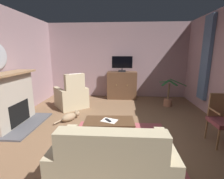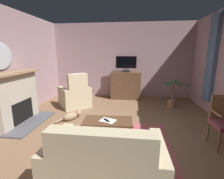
{
  "view_description": "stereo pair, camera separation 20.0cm",
  "coord_description": "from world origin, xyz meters",
  "px_view_note": "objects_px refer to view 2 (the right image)",
  "views": [
    {
      "loc": [
        0.22,
        -3.16,
        1.73
      ],
      "look_at": [
        -0.01,
        0.35,
        0.94
      ],
      "focal_mm": 26.18,
      "sensor_mm": 36.0,
      "label": 1
    },
    {
      "loc": [
        0.42,
        -3.14,
        1.73
      ],
      "look_at": [
        -0.01,
        0.35,
        0.94
      ],
      "focal_mm": 26.18,
      "sensor_mm": 36.0,
      "label": 2
    }
  ],
  "objects_px": {
    "television": "(126,64)",
    "coffee_table": "(108,123)",
    "sofa_floral": "(106,166)",
    "potted_plant_tall_palm_by_window": "(172,100)",
    "tv_remote": "(107,120)",
    "folded_newspaper": "(108,120)",
    "tv_cabinet": "(126,86)",
    "fireplace": "(16,100)",
    "armchair_by_fireplace": "(75,96)",
    "cat": "(72,116)",
    "wall_mirror_oval": "(0,56)"
  },
  "relations": [
    {
      "from": "wall_mirror_oval",
      "to": "cat",
      "type": "xyz_separation_m",
      "value": [
        1.51,
        0.37,
        -1.55
      ]
    },
    {
      "from": "wall_mirror_oval",
      "to": "sofa_floral",
      "type": "bearing_deg",
      "value": -32.2
    },
    {
      "from": "coffee_table",
      "to": "potted_plant_tall_palm_by_window",
      "type": "relative_size",
      "value": 1.1
    },
    {
      "from": "potted_plant_tall_palm_by_window",
      "to": "fireplace",
      "type": "bearing_deg",
      "value": -157.2
    },
    {
      "from": "television",
      "to": "cat",
      "type": "distance_m",
      "value": 2.86
    },
    {
      "from": "fireplace",
      "to": "cat",
      "type": "height_order",
      "value": "fireplace"
    },
    {
      "from": "coffee_table",
      "to": "cat",
      "type": "distance_m",
      "value": 1.45
    },
    {
      "from": "television",
      "to": "coffee_table",
      "type": "bearing_deg",
      "value": -94.11
    },
    {
      "from": "tv_cabinet",
      "to": "sofa_floral",
      "type": "relative_size",
      "value": 0.75
    },
    {
      "from": "cat",
      "to": "coffee_table",
      "type": "bearing_deg",
      "value": -39.36
    },
    {
      "from": "folded_newspaper",
      "to": "coffee_table",
      "type": "bearing_deg",
      "value": 120.38
    },
    {
      "from": "television",
      "to": "coffee_table",
      "type": "xyz_separation_m",
      "value": [
        -0.22,
        -3.11,
        -0.97
      ]
    },
    {
      "from": "fireplace",
      "to": "armchair_by_fireplace",
      "type": "height_order",
      "value": "fireplace"
    },
    {
      "from": "fireplace",
      "to": "potted_plant_tall_palm_by_window",
      "type": "xyz_separation_m",
      "value": [
        4.12,
        1.73,
        -0.36
      ]
    },
    {
      "from": "tv_remote",
      "to": "folded_newspaper",
      "type": "relative_size",
      "value": 0.57
    },
    {
      "from": "wall_mirror_oval",
      "to": "cat",
      "type": "bearing_deg",
      "value": 13.71
    },
    {
      "from": "television",
      "to": "sofa_floral",
      "type": "distance_m",
      "value": 4.44
    },
    {
      "from": "coffee_table",
      "to": "wall_mirror_oval",
      "type": "bearing_deg",
      "value": 168.42
    },
    {
      "from": "wall_mirror_oval",
      "to": "fireplace",
      "type": "bearing_deg",
      "value": 0.0
    },
    {
      "from": "television",
      "to": "tv_remote",
      "type": "bearing_deg",
      "value": -94.5
    },
    {
      "from": "sofa_floral",
      "to": "potted_plant_tall_palm_by_window",
      "type": "bearing_deg",
      "value": 65.12
    },
    {
      "from": "wall_mirror_oval",
      "to": "television",
      "type": "xyz_separation_m",
      "value": [
        2.83,
        2.58,
        -0.32
      ]
    },
    {
      "from": "coffee_table",
      "to": "tv_remote",
      "type": "xyz_separation_m",
      "value": [
        -0.02,
        -0.02,
        0.06
      ]
    },
    {
      "from": "fireplace",
      "to": "tv_remote",
      "type": "xyz_separation_m",
      "value": [
        2.34,
        -0.56,
        -0.18
      ]
    },
    {
      "from": "cat",
      "to": "folded_newspaper",
      "type": "bearing_deg",
      "value": -39.76
    },
    {
      "from": "sofa_floral",
      "to": "armchair_by_fireplace",
      "type": "distance_m",
      "value": 3.51
    },
    {
      "from": "folded_newspaper",
      "to": "sofa_floral",
      "type": "bearing_deg",
      "value": -61.98
    },
    {
      "from": "coffee_table",
      "to": "folded_newspaper",
      "type": "xyz_separation_m",
      "value": [
        0.0,
        -0.02,
        0.05
      ]
    },
    {
      "from": "tv_remote",
      "to": "potted_plant_tall_palm_by_window",
      "type": "relative_size",
      "value": 0.19
    },
    {
      "from": "potted_plant_tall_palm_by_window",
      "to": "tv_cabinet",
      "type": "bearing_deg",
      "value": 149.6
    },
    {
      "from": "wall_mirror_oval",
      "to": "folded_newspaper",
      "type": "distance_m",
      "value": 2.94
    },
    {
      "from": "cat",
      "to": "tv_cabinet",
      "type": "bearing_deg",
      "value": 59.72
    },
    {
      "from": "television",
      "to": "armchair_by_fireplace",
      "type": "height_order",
      "value": "television"
    },
    {
      "from": "wall_mirror_oval",
      "to": "armchair_by_fireplace",
      "type": "height_order",
      "value": "wall_mirror_oval"
    },
    {
      "from": "tv_remote",
      "to": "folded_newspaper",
      "type": "height_order",
      "value": "tv_remote"
    },
    {
      "from": "tv_remote",
      "to": "folded_newspaper",
      "type": "xyz_separation_m",
      "value": [
        0.03,
        0.01,
        -0.01
      ]
    },
    {
      "from": "fireplace",
      "to": "cat",
      "type": "distance_m",
      "value": 1.41
    },
    {
      "from": "tv_cabinet",
      "to": "armchair_by_fireplace",
      "type": "distance_m",
      "value": 2.01
    },
    {
      "from": "potted_plant_tall_palm_by_window",
      "to": "television",
      "type": "bearing_deg",
      "value": 151.09
    },
    {
      "from": "wall_mirror_oval",
      "to": "television",
      "type": "height_order",
      "value": "wall_mirror_oval"
    },
    {
      "from": "tv_cabinet",
      "to": "cat",
      "type": "relative_size",
      "value": 1.85
    },
    {
      "from": "fireplace",
      "to": "sofa_floral",
      "type": "height_order",
      "value": "fireplace"
    },
    {
      "from": "coffee_table",
      "to": "television",
      "type": "bearing_deg",
      "value": 85.89
    },
    {
      "from": "folded_newspaper",
      "to": "tv_cabinet",
      "type": "bearing_deg",
      "value": 106.88
    },
    {
      "from": "tv_remote",
      "to": "cat",
      "type": "distance_m",
      "value": 1.46
    },
    {
      "from": "wall_mirror_oval",
      "to": "potted_plant_tall_palm_by_window",
      "type": "height_order",
      "value": "wall_mirror_oval"
    },
    {
      "from": "television",
      "to": "potted_plant_tall_palm_by_window",
      "type": "xyz_separation_m",
      "value": [
        1.54,
        -0.85,
        -1.09
      ]
    },
    {
      "from": "tv_cabinet",
      "to": "potted_plant_tall_palm_by_window",
      "type": "height_order",
      "value": "tv_cabinet"
    },
    {
      "from": "potted_plant_tall_palm_by_window",
      "to": "folded_newspaper",
      "type": "bearing_deg",
      "value": -127.62
    },
    {
      "from": "coffee_table",
      "to": "folded_newspaper",
      "type": "height_order",
      "value": "folded_newspaper"
    }
  ]
}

